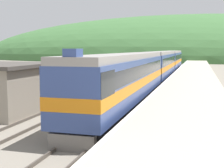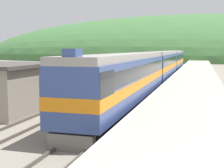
{
  "view_description": "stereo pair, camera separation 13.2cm",
  "coord_description": "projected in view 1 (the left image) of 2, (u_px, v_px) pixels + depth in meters",
  "views": [
    {
      "loc": [
        5.32,
        6.28,
        4.5
      ],
      "look_at": [
        0.41,
        23.87,
        2.45
      ],
      "focal_mm": 50.0,
      "sensor_mm": 36.0,
      "label": 1
    },
    {
      "loc": [
        5.44,
        6.31,
        4.5
      ],
      "look_at": [
        0.41,
        23.87,
        2.45
      ],
      "focal_mm": 50.0,
      "sensor_mm": 36.0,
      "label": 2
    }
  ],
  "objects": [
    {
      "name": "track_siding",
      "position": [
        150.0,
        71.0,
        64.07
      ],
      "size": [
        1.52,
        180.0,
        0.16
      ],
      "color": "#4C443D",
      "rests_on": "ground"
    },
    {
      "name": "track_main",
      "position": [
        171.0,
        71.0,
        62.91
      ],
      "size": [
        1.52,
        180.0,
        0.16
      ],
      "color": "#4C443D",
      "rests_on": "ground"
    },
    {
      "name": "platform",
      "position": [
        193.0,
        78.0,
        42.47
      ],
      "size": [
        5.71,
        140.0,
        1.09
      ],
      "color": "#B2A893",
      "rests_on": "ground"
    },
    {
      "name": "carriage_second",
      "position": [
        160.0,
        65.0,
        43.87
      ],
      "size": [
        2.83,
        19.15,
        4.16
      ],
      "color": "black",
      "rests_on": "ground"
    },
    {
      "name": "distant_hills",
      "position": [
        186.0,
        59.0,
        137.34
      ],
      "size": [
        199.45,
        89.75,
        38.11
      ],
      "color": "#3D6B38",
      "rests_on": "ground"
    },
    {
      "name": "carriage_third",
      "position": [
        172.0,
        60.0,
        63.04
      ],
      "size": [
        2.83,
        19.15,
        4.16
      ],
      "color": "black",
      "rests_on": "ground"
    },
    {
      "name": "express_train_lead_car",
      "position": [
        125.0,
        79.0,
        23.4
      ],
      "size": [
        2.84,
        21.39,
        4.52
      ],
      "color": "black",
      "rests_on": "ground"
    }
  ]
}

